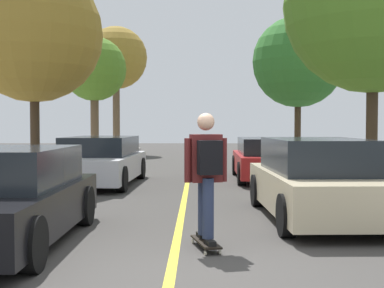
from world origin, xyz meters
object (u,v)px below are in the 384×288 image
at_px(street_tree_left_nearest, 34,34).
at_px(street_tree_left_near, 94,70).
at_px(street_tree_left_far, 116,59).
at_px(skateboarder, 206,169).
at_px(parked_car_right_nearest, 317,180).
at_px(skateboard, 206,242).
at_px(parked_car_left_near, 100,161).
at_px(street_tree_right_near, 298,62).
at_px(street_tree_right_nearest, 373,4).
at_px(parked_car_left_nearest, 4,197).
at_px(parked_car_right_near, 268,159).
at_px(fire_hydrant, 19,174).

xyz_separation_m(street_tree_left_nearest, street_tree_left_near, (0.00, 8.47, -0.11)).
relative_size(street_tree_left_far, skateboarder, 4.08).
relative_size(parked_car_right_nearest, skateboard, 5.04).
bearing_deg(street_tree_left_far, street_tree_left_near, -90.00).
bearing_deg(street_tree_left_far, parked_car_left_near, -82.84).
xyz_separation_m(street_tree_right_near, skateboard, (-3.84, -13.90, -4.02)).
bearing_deg(skateboard, skateboarder, -76.15).
distance_m(parked_car_left_near, street_tree_right_nearest, 7.97).
bearing_deg(street_tree_left_near, street_tree_right_nearest, -52.60).
distance_m(parked_car_left_nearest, parked_car_left_near, 7.18).
relative_size(street_tree_left_far, street_tree_right_nearest, 1.11).
height_order(parked_car_right_near, street_tree_right_near, street_tree_right_near).
relative_size(parked_car_left_near, street_tree_right_near, 0.81).
bearing_deg(street_tree_left_nearest, street_tree_right_nearest, -17.18).
bearing_deg(street_tree_left_near, street_tree_left_nearest, -90.00).
bearing_deg(street_tree_right_near, parked_car_left_nearest, -115.95).
distance_m(parked_car_right_near, skateboarder, 8.99).
height_order(parked_car_left_nearest, street_tree_left_nearest, street_tree_left_nearest).
distance_m(street_tree_right_nearest, skateboarder, 7.16).
bearing_deg(skateboard, street_tree_left_far, 101.78).
relative_size(street_tree_left_far, fire_hydrant, 9.90).
relative_size(street_tree_right_near, skateboard, 6.65).
height_order(parked_car_left_nearest, parked_car_left_near, parked_car_left_nearest).
relative_size(street_tree_left_nearest, street_tree_left_near, 1.11).
bearing_deg(street_tree_right_nearest, skateboard, -127.33).
xyz_separation_m(parked_car_right_near, street_tree_right_near, (1.86, 5.17, 3.48)).
distance_m(street_tree_left_nearest, street_tree_right_nearest, 8.88).
bearing_deg(street_tree_left_nearest, street_tree_left_far, 90.00).
bearing_deg(parked_car_right_nearest, street_tree_left_near, 115.49).
relative_size(street_tree_right_nearest, fire_hydrant, 8.93).
bearing_deg(parked_car_right_near, parked_car_left_near, -165.10).
distance_m(parked_car_left_nearest, fire_hydrant, 5.20).
bearing_deg(fire_hydrant, street_tree_left_near, 91.88).
bearing_deg(fire_hydrant, street_tree_right_near, 46.73).
distance_m(street_tree_right_nearest, fire_hydrant, 9.01).
height_order(street_tree_right_nearest, fire_hydrant, street_tree_right_nearest).
xyz_separation_m(street_tree_left_near, street_tree_left_far, (0.00, 6.14, 1.26)).
relative_size(parked_car_right_nearest, street_tree_left_near, 0.82).
distance_m(street_tree_left_far, skateboard, 23.34).
xyz_separation_m(parked_car_left_near, parked_car_right_nearest, (4.77, -5.23, 0.03)).
bearing_deg(street_tree_right_near, street_tree_left_nearest, -143.65).
height_order(street_tree_left_far, street_tree_right_near, street_tree_left_far).
height_order(street_tree_left_nearest, skateboarder, street_tree_left_nearest).
distance_m(parked_car_left_near, street_tree_left_nearest, 3.97).
bearing_deg(street_tree_right_near, fire_hydrant, -133.27).
bearing_deg(fire_hydrant, skateboard, -50.83).
height_order(skateboard, skateboarder, skateboarder).
bearing_deg(fire_hydrant, street_tree_right_nearest, -1.65).
bearing_deg(parked_car_right_near, skateboard, -102.77).
height_order(parked_car_left_nearest, street_tree_right_nearest, street_tree_right_nearest).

